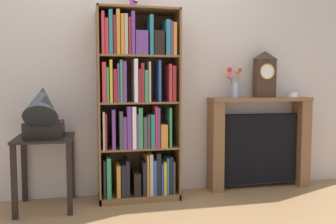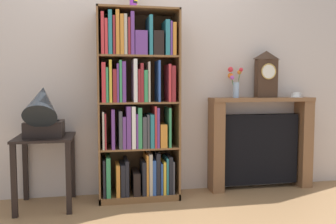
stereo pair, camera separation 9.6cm
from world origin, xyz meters
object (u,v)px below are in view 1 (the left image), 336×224
object	(u,v)px
bookshelf	(137,110)
gramophone	(43,111)
teacup_with_saucer	(293,95)
side_table_left	(45,154)
flower_vase	(234,82)
mantel_clock	(265,74)
fireplace_mantel	(259,143)

from	to	relation	value
bookshelf	gramophone	world-z (taller)	bookshelf
gramophone	teacup_with_saucer	distance (m)	2.55
side_table_left	teacup_with_saucer	xyz separation A→B (m)	(2.54, 0.15, 0.50)
flower_vase	teacup_with_saucer	bearing A→B (deg)	-1.14
gramophone	mantel_clock	xyz separation A→B (m)	(2.19, 0.23, 0.34)
bookshelf	gramophone	size ratio (longest dim) A/B	3.35
bookshelf	fireplace_mantel	distance (m)	1.38
bookshelf	teacup_with_saucer	bearing A→B (deg)	2.59
side_table_left	bookshelf	bearing A→B (deg)	5.24
fireplace_mantel	mantel_clock	distance (m)	0.73
gramophone	mantel_clock	bearing A→B (deg)	6.00
side_table_left	gramophone	world-z (taller)	gramophone
bookshelf	teacup_with_saucer	size ratio (longest dim) A/B	12.06
bookshelf	fireplace_mantel	xyz separation A→B (m)	(1.32, 0.10, -0.38)
bookshelf	mantel_clock	size ratio (longest dim) A/B	3.73
bookshelf	mantel_clock	bearing A→B (deg)	3.14
fireplace_mantel	side_table_left	bearing A→B (deg)	-175.43
fireplace_mantel	teacup_with_saucer	bearing A→B (deg)	-2.79
flower_vase	side_table_left	bearing A→B (deg)	-174.86
bookshelf	flower_vase	world-z (taller)	bookshelf
flower_vase	teacup_with_saucer	distance (m)	0.70
flower_vase	teacup_with_saucer	size ratio (longest dim) A/B	2.12
side_table_left	teacup_with_saucer	distance (m)	2.59
flower_vase	teacup_with_saucer	xyz separation A→B (m)	(0.68, -0.01, -0.14)
gramophone	teacup_with_saucer	xyz separation A→B (m)	(2.54, 0.23, 0.11)
side_table_left	gramophone	distance (m)	0.40
side_table_left	mantel_clock	size ratio (longest dim) A/B	1.32
bookshelf	side_table_left	xyz separation A→B (m)	(-0.83, -0.08, -0.37)
fireplace_mantel	teacup_with_saucer	size ratio (longest dim) A/B	7.41
gramophone	flower_vase	xyz separation A→B (m)	(1.86, 0.25, 0.26)
gramophone	fireplace_mantel	bearing A→B (deg)	6.67
mantel_clock	flower_vase	xyz separation A→B (m)	(-0.34, 0.02, -0.08)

